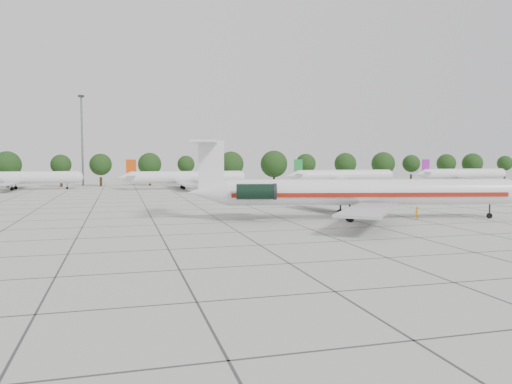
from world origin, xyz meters
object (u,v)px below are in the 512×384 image
bg_airliner_b (17,178)px  floodlight_mast (82,135)px  ground_crew (417,213)px  bg_airliner_c (186,177)px  main_airliner (350,192)px  bg_airliner_d (343,176)px  bg_airliner_e (463,174)px

bg_airliner_b → floodlight_mast: (13.98, 17.77, 11.37)m
ground_crew → bg_airliner_c: 73.05m
bg_airliner_b → bg_airliner_c: 40.75m
main_airliner → bg_airliner_d: (31.98, 69.90, -0.57)m
bg_airliner_e → floodlight_mast: (-111.96, 19.29, 11.37)m
main_airliner → bg_airliner_b: main_airliner is taller
main_airliner → floodlight_mast: bearing=124.5°
bg_airliner_b → bg_airliner_c: bearing=-10.7°
floodlight_mast → bg_airliner_e: bearing=-9.8°
main_airliner → bg_airliner_b: 91.43m
bg_airliner_b → main_airliner: bearing=-55.3°
bg_airliner_e → bg_airliner_d: bearing=-174.8°
ground_crew → bg_airliner_e: size_ratio=0.06×
ground_crew → main_airliner: bearing=-38.9°
main_airliner → ground_crew: (7.91, -2.62, -2.66)m
ground_crew → bg_airliner_d: bearing=-129.0°
ground_crew → bg_airliner_e: 100.95m
main_airliner → floodlight_mast: 101.03m
bg_airliner_d → bg_airliner_e: bearing=5.2°
bg_airliner_c → main_airliner: bearing=-80.0°
bg_airliner_b → floodlight_mast: 25.31m
bg_airliner_c → bg_airliner_e: (85.90, 6.05, 0.00)m
bg_airliner_b → bg_airliner_d: bearing=-3.6°
bg_airliner_c → bg_airliner_e: size_ratio=1.00×
main_airliner → bg_airliner_e: 104.41m
bg_airliner_b → floodlight_mast: size_ratio=1.11×
main_airliner → ground_crew: bearing=-6.1°
main_airliner → bg_airliner_e: size_ratio=1.47×
bg_airliner_b → bg_airliner_e: same height
main_airliner → ground_crew: size_ratio=25.49×
main_airliner → bg_airliner_b: (-51.99, 75.21, -0.57)m
bg_airliner_c → floodlight_mast: size_ratio=1.11×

